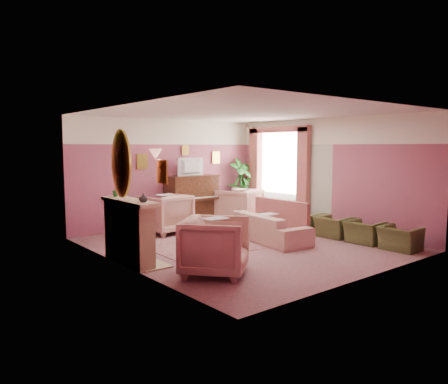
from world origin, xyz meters
TOP-DOWN VIEW (x-y plane):
  - floor at (0.00, 0.00)m, footprint 5.50×6.00m
  - ceiling at (0.00, 0.00)m, footprint 5.50×6.00m
  - wall_back at (0.00, 3.00)m, footprint 5.50×0.02m
  - wall_front at (0.00, -3.00)m, footprint 5.50×0.02m
  - wall_left at (-2.75, 0.00)m, footprint 0.02×6.00m
  - wall_right at (2.75, 0.00)m, footprint 0.02×6.00m
  - picture_rail_band at (0.00, 2.99)m, footprint 5.50×0.01m
  - stripe_panel at (2.73, 1.30)m, footprint 0.01×3.00m
  - fireplace_surround at (-2.59, 0.20)m, footprint 0.30×1.40m
  - fireplace_inset at (-2.49, 0.20)m, footprint 0.18×0.72m
  - fire_ember at (-2.45, 0.20)m, footprint 0.06×0.54m
  - mantel_shelf at (-2.56, 0.20)m, footprint 0.40×1.55m
  - hearth at (-2.39, 0.20)m, footprint 0.55×1.50m
  - mirror_frame at (-2.70, 0.20)m, footprint 0.04×0.72m
  - mirror_glass at (-2.67, 0.20)m, footprint 0.01×0.60m
  - sconce_shade at (-2.62, -0.85)m, footprint 0.20×0.20m
  - piano at (0.50, 2.68)m, footprint 1.40×0.60m
  - piano_keyshelf at (0.50, 2.33)m, footprint 1.30×0.12m
  - piano_keys at (0.50, 2.33)m, footprint 1.20×0.08m
  - piano_top at (0.50, 2.68)m, footprint 1.45×0.65m
  - television at (0.50, 2.63)m, footprint 0.80×0.12m
  - print_back_left at (-0.80, 2.96)m, footprint 0.30×0.03m
  - print_back_right at (1.55, 2.96)m, footprint 0.26×0.03m
  - print_back_mid at (0.50, 2.96)m, footprint 0.22×0.03m
  - print_left_wall at (-2.71, -1.20)m, footprint 0.03×0.28m
  - window_blind at (2.70, 1.55)m, footprint 0.03×1.40m
  - curtain_left at (2.62, 0.63)m, footprint 0.16×0.34m
  - curtain_right at (2.62, 2.47)m, footprint 0.16×0.34m
  - pelmet at (2.62, 1.55)m, footprint 0.16×2.20m
  - mantel_plant at (-2.55, 0.75)m, footprint 0.16×0.16m
  - mantel_vase at (-2.55, -0.30)m, footprint 0.16×0.16m
  - area_rug at (-0.61, 0.40)m, footprint 2.57×1.89m
  - coffee_table at (-0.65, 0.39)m, footprint 1.06×0.63m
  - table_paper at (-0.60, 0.39)m, footprint 0.35×0.28m
  - sofa at (0.67, -0.07)m, footprint 0.71×2.12m
  - sofa_throw at (1.07, -0.07)m, footprint 0.11×1.61m
  - floral_armchair_left at (-0.64, 2.15)m, footprint 1.01×1.01m
  - floral_armchair_right at (1.68, 2.08)m, footprint 1.01×1.01m
  - floral_armchair_front at (-1.82, -1.35)m, footprint 1.01×1.01m
  - olive_chair_a at (2.13, -2.37)m, footprint 0.53×0.75m
  - olive_chair_b at (2.13, -1.55)m, footprint 0.53×0.75m
  - olive_chair_c at (2.13, -0.73)m, footprint 0.53×0.75m
  - olive_chair_d at (2.13, 0.09)m, footprint 0.53×0.75m
  - side_table at (2.22, 2.64)m, footprint 0.52×0.52m
  - side_plant_big at (2.22, 2.64)m, footprint 0.30×0.30m
  - side_plant_small at (2.34, 2.54)m, footprint 0.16×0.16m
  - palm_pot at (2.24, 2.65)m, footprint 0.34×0.34m
  - palm_plant at (2.24, 2.65)m, footprint 0.76×0.76m

SIDE VIEW (x-z plane):
  - floor at x=0.00m, z-range -0.01..0.01m
  - area_rug at x=-0.61m, z-range 0.00..0.01m
  - hearth at x=-2.39m, z-range 0.00..0.02m
  - palm_pot at x=2.24m, z-range 0.00..0.34m
  - fire_ember at x=-2.45m, z-range 0.17..0.27m
  - coffee_table at x=-0.65m, z-range 0.00..0.45m
  - olive_chair_a at x=2.13m, z-range 0.00..0.65m
  - olive_chair_b at x=2.13m, z-range 0.00..0.65m
  - olive_chair_c at x=2.13m, z-range 0.00..0.65m
  - olive_chair_d at x=2.13m, z-range 0.00..0.65m
  - side_table at x=2.22m, z-range 0.00..0.70m
  - fireplace_inset at x=-2.49m, z-range 0.06..0.74m
  - sofa at x=0.67m, z-range 0.00..0.86m
  - table_paper at x=-0.60m, z-range 0.45..0.46m
  - floral_armchair_left at x=-0.64m, z-range 0.00..1.05m
  - floral_armchair_right at x=1.68m, z-range 0.00..1.05m
  - floral_armchair_front at x=-1.82m, z-range 0.00..1.05m
  - fireplace_surround at x=-2.59m, z-range 0.00..1.10m
  - sofa_throw at x=1.07m, z-range 0.31..0.89m
  - piano at x=0.50m, z-range 0.00..1.30m
  - piano_keyshelf at x=0.50m, z-range 0.69..0.75m
  - piano_keys at x=0.50m, z-range 0.75..0.77m
  - side_plant_small at x=2.34m, z-range 0.70..0.98m
  - side_plant_big at x=2.22m, z-range 0.70..1.04m
  - palm_plant at x=2.24m, z-range 0.34..1.78m
  - stripe_panel at x=2.73m, z-range 0.00..2.15m
  - mantel_shelf at x=-2.56m, z-range 1.09..1.16m
  - mantel_vase at x=-2.55m, z-range 1.15..1.31m
  - mantel_plant at x=-2.55m, z-range 1.15..1.43m
  - curtain_left at x=2.62m, z-range 0.00..2.60m
  - curtain_right at x=2.62m, z-range 0.00..2.60m
  - piano_top at x=0.50m, z-range 1.29..1.33m
  - wall_back at x=0.00m, z-range 0.00..2.80m
  - wall_front at x=0.00m, z-range 0.00..2.80m
  - wall_left at x=-2.75m, z-range 0.00..2.80m
  - wall_right at x=2.75m, z-range 0.00..2.80m
  - television at x=0.50m, z-range 1.36..1.84m
  - window_blind at x=2.70m, z-range 0.80..2.60m
  - print_back_left at x=-0.80m, z-range 1.53..1.91m
  - print_left_wall at x=-2.71m, z-range 1.54..1.90m
  - print_back_right at x=1.55m, z-range 1.61..1.95m
  - mirror_frame at x=-2.70m, z-range 1.20..2.40m
  - mirror_glass at x=-2.67m, z-range 1.27..2.33m
  - sconce_shade at x=-2.62m, z-range 1.90..2.06m
  - print_back_mid at x=0.50m, z-range 1.87..2.13m
  - picture_rail_band at x=0.00m, z-range 2.15..2.80m
  - pelmet at x=2.62m, z-range 2.48..2.64m
  - ceiling at x=0.00m, z-range 2.79..2.80m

